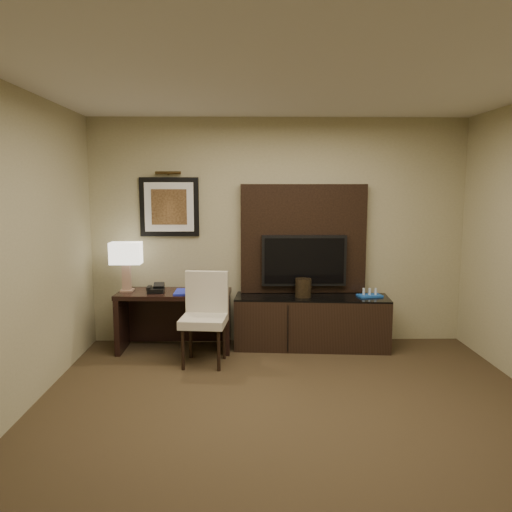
{
  "coord_description": "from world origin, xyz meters",
  "views": [
    {
      "loc": [
        -0.38,
        -3.5,
        1.88
      ],
      "look_at": [
        -0.28,
        1.8,
        1.15
      ],
      "focal_mm": 35.0,
      "sensor_mm": 36.0,
      "label": 1
    }
  ],
  "objects_px": {
    "table_lamp": "(126,265)",
    "minibar_tray": "(370,292)",
    "desk": "(175,321)",
    "desk_chair": "(204,320)",
    "tv": "(304,261)",
    "desk_phone": "(156,289)",
    "credenza": "(311,322)",
    "ice_bucket": "(303,288)",
    "water_bottle": "(208,283)"
  },
  "relations": [
    {
      "from": "desk_chair",
      "to": "water_bottle",
      "type": "height_order",
      "value": "desk_chair"
    },
    {
      "from": "credenza",
      "to": "desk_chair",
      "type": "relative_size",
      "value": 1.83
    },
    {
      "from": "desk",
      "to": "water_bottle",
      "type": "relative_size",
      "value": 7.31
    },
    {
      "from": "tv",
      "to": "water_bottle",
      "type": "xyz_separation_m",
      "value": [
        -1.13,
        -0.15,
        -0.24
      ]
    },
    {
      "from": "desk",
      "to": "table_lamp",
      "type": "height_order",
      "value": "table_lamp"
    },
    {
      "from": "credenza",
      "to": "minibar_tray",
      "type": "relative_size",
      "value": 6.53
    },
    {
      "from": "desk",
      "to": "tv",
      "type": "distance_m",
      "value": 1.67
    },
    {
      "from": "credenza",
      "to": "table_lamp",
      "type": "relative_size",
      "value": 2.9
    },
    {
      "from": "minibar_tray",
      "to": "credenza",
      "type": "bearing_deg",
      "value": 178.84
    },
    {
      "from": "ice_bucket",
      "to": "minibar_tray",
      "type": "relative_size",
      "value": 0.78
    },
    {
      "from": "desk",
      "to": "desk_chair",
      "type": "relative_size",
      "value": 1.32
    },
    {
      "from": "desk_phone",
      "to": "desk",
      "type": "bearing_deg",
      "value": 10.81
    },
    {
      "from": "desk",
      "to": "desk_phone",
      "type": "height_order",
      "value": "desk_phone"
    },
    {
      "from": "desk",
      "to": "credenza",
      "type": "relative_size",
      "value": 0.72
    },
    {
      "from": "ice_bucket",
      "to": "minibar_tray",
      "type": "distance_m",
      "value": 0.78
    },
    {
      "from": "tv",
      "to": "ice_bucket",
      "type": "bearing_deg",
      "value": -98.21
    },
    {
      "from": "table_lamp",
      "to": "minibar_tray",
      "type": "xyz_separation_m",
      "value": [
        2.83,
        -0.01,
        -0.33
      ]
    },
    {
      "from": "desk_phone",
      "to": "ice_bucket",
      "type": "height_order",
      "value": "ice_bucket"
    },
    {
      "from": "minibar_tray",
      "to": "desk_phone",
      "type": "bearing_deg",
      "value": -178.06
    },
    {
      "from": "minibar_tray",
      "to": "desk_chair",
      "type": "bearing_deg",
      "value": -164.23
    },
    {
      "from": "desk_phone",
      "to": "water_bottle",
      "type": "xyz_separation_m",
      "value": [
        0.59,
        0.09,
        0.04
      ]
    },
    {
      "from": "desk_phone",
      "to": "table_lamp",
      "type": "bearing_deg",
      "value": 162.64
    },
    {
      "from": "table_lamp",
      "to": "minibar_tray",
      "type": "bearing_deg",
      "value": -0.16
    },
    {
      "from": "credenza",
      "to": "desk_phone",
      "type": "relative_size",
      "value": 9.77
    },
    {
      "from": "credenza",
      "to": "tv",
      "type": "bearing_deg",
      "value": 124.71
    },
    {
      "from": "desk",
      "to": "tv",
      "type": "xyz_separation_m",
      "value": [
        1.52,
        0.19,
        0.68
      ]
    },
    {
      "from": "desk_chair",
      "to": "minibar_tray",
      "type": "xyz_separation_m",
      "value": [
        1.9,
        0.54,
        0.18
      ]
    },
    {
      "from": "table_lamp",
      "to": "desk",
      "type": "bearing_deg",
      "value": -4.58
    },
    {
      "from": "water_bottle",
      "to": "minibar_tray",
      "type": "relative_size",
      "value": 0.64
    },
    {
      "from": "credenza",
      "to": "ice_bucket",
      "type": "relative_size",
      "value": 8.36
    },
    {
      "from": "tv",
      "to": "minibar_tray",
      "type": "height_order",
      "value": "tv"
    },
    {
      "from": "desk",
      "to": "desk_phone",
      "type": "relative_size",
      "value": 7.04
    },
    {
      "from": "tv",
      "to": "ice_bucket",
      "type": "xyz_separation_m",
      "value": [
        -0.02,
        -0.15,
        -0.3
      ]
    },
    {
      "from": "tv",
      "to": "desk_phone",
      "type": "bearing_deg",
      "value": -172.12
    },
    {
      "from": "desk",
      "to": "table_lamp",
      "type": "distance_m",
      "value": 0.85
    },
    {
      "from": "desk",
      "to": "ice_bucket",
      "type": "relative_size",
      "value": 6.02
    },
    {
      "from": "tv",
      "to": "desk_chair",
      "type": "distance_m",
      "value": 1.43
    },
    {
      "from": "table_lamp",
      "to": "ice_bucket",
      "type": "distance_m",
      "value": 2.06
    },
    {
      "from": "water_bottle",
      "to": "credenza",
      "type": "bearing_deg",
      "value": 0.32
    },
    {
      "from": "ice_bucket",
      "to": "desk",
      "type": "bearing_deg",
      "value": -178.6
    },
    {
      "from": "desk_phone",
      "to": "minibar_tray",
      "type": "relative_size",
      "value": 0.67
    },
    {
      "from": "table_lamp",
      "to": "minibar_tray",
      "type": "relative_size",
      "value": 2.25
    },
    {
      "from": "desk",
      "to": "water_bottle",
      "type": "bearing_deg",
      "value": 8.94
    },
    {
      "from": "water_bottle",
      "to": "ice_bucket",
      "type": "height_order",
      "value": "water_bottle"
    },
    {
      "from": "table_lamp",
      "to": "minibar_tray",
      "type": "distance_m",
      "value": 2.85
    },
    {
      "from": "credenza",
      "to": "minibar_tray",
      "type": "xyz_separation_m",
      "value": [
        0.68,
        -0.01,
        0.36
      ]
    },
    {
      "from": "desk",
      "to": "credenza",
      "type": "height_order",
      "value": "desk"
    },
    {
      "from": "tv",
      "to": "table_lamp",
      "type": "bearing_deg",
      "value": -175.96
    },
    {
      "from": "credenza",
      "to": "minibar_tray",
      "type": "bearing_deg",
      "value": 3.55
    },
    {
      "from": "tv",
      "to": "table_lamp",
      "type": "distance_m",
      "value": 2.07
    }
  ]
}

